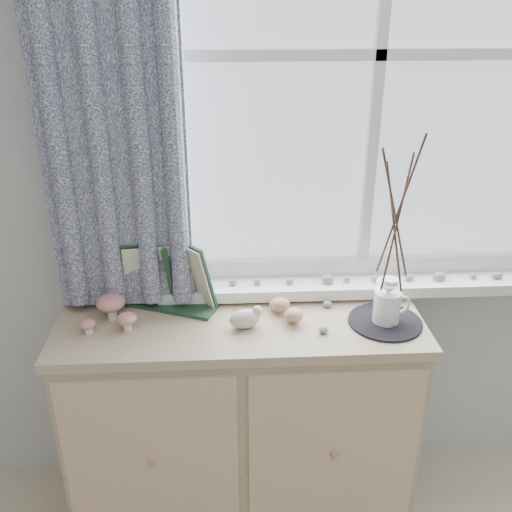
# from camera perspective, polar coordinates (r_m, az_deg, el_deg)

# --- Properties ---
(sideboard) EXTENTS (1.20, 0.45, 0.85)m
(sideboard) POSITION_cam_1_polar(r_m,az_deg,el_deg) (2.13, -1.47, -16.16)
(sideboard) COLOR tan
(sideboard) RESTS_ON ground
(botanical_book) EXTENTS (0.37, 0.25, 0.24)m
(botanical_book) POSITION_cam_1_polar(r_m,az_deg,el_deg) (1.89, -8.63, -2.28)
(botanical_book) COLOR #1D3D28
(botanical_book) RESTS_ON sideboard
(toadstool_cluster) EXTENTS (0.18, 0.15, 0.09)m
(toadstool_cluster) POSITION_cam_1_polar(r_m,az_deg,el_deg) (1.89, -14.21, -5.19)
(toadstool_cluster) COLOR white
(toadstool_cluster) RESTS_ON sideboard
(wooden_eggs) EXTENTS (0.10, 0.12, 0.08)m
(wooden_eggs) POSITION_cam_1_polar(r_m,az_deg,el_deg) (1.88, 3.07, -5.37)
(wooden_eggs) COLOR tan
(wooden_eggs) RESTS_ON sideboard
(songbird_figurine) EXTENTS (0.15, 0.09, 0.07)m
(songbird_figurine) POSITION_cam_1_polar(r_m,az_deg,el_deg) (1.82, -1.12, -6.19)
(songbird_figurine) COLOR silver
(songbird_figurine) RESTS_ON sideboard
(crocheted_doily) EXTENTS (0.24, 0.24, 0.01)m
(crocheted_doily) POSITION_cam_1_polar(r_m,az_deg,el_deg) (1.91, 12.79, -6.44)
(crocheted_doily) COLOR black
(crocheted_doily) RESTS_ON sideboard
(twig_pitcher) EXTENTS (0.29, 0.29, 0.65)m
(twig_pitcher) POSITION_cam_1_polar(r_m,az_deg,el_deg) (1.75, 13.92, 3.95)
(twig_pitcher) COLOR white
(twig_pitcher) RESTS_ON crocheted_doily
(sideboard_pebbles) EXTENTS (0.25, 0.19, 0.02)m
(sideboard_pebbles) POSITION_cam_1_polar(r_m,az_deg,el_deg) (1.88, 9.08, -6.26)
(sideboard_pebbles) COLOR gray
(sideboard_pebbles) RESTS_ON sideboard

